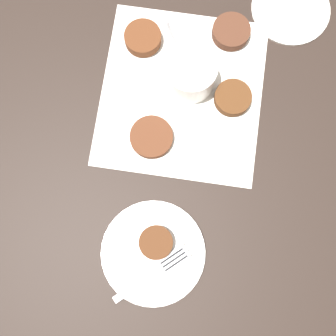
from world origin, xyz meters
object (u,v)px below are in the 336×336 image
serving_plate (153,253)px  extra_saucer (291,8)px  fork (160,269)px  sauce_bowl (190,74)px  fritter_on_plate (156,242)px

serving_plate → extra_saucer: bearing=-31.6°
serving_plate → fork: bearing=-159.4°
sauce_bowl → fork: size_ratio=0.83×
fork → extra_saucer: bearing=-29.2°
serving_plate → fritter_on_plate: bearing=-18.4°
sauce_bowl → serving_plate: (-0.32, 0.08, -0.02)m
fritter_on_plate → sauce_bowl: bearing=-13.4°
serving_plate → fork: fork is taller
serving_plate → fork: size_ratio=1.32×
fork → sauce_bowl: bearing=-11.0°
fork → extra_saucer: (0.49, -0.27, -0.01)m
fritter_on_plate → fork: fritter_on_plate is taller
fritter_on_plate → extra_saucer: size_ratio=0.38×
serving_plate → extra_saucer: size_ratio=1.17×
serving_plate → fritter_on_plate: 0.03m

